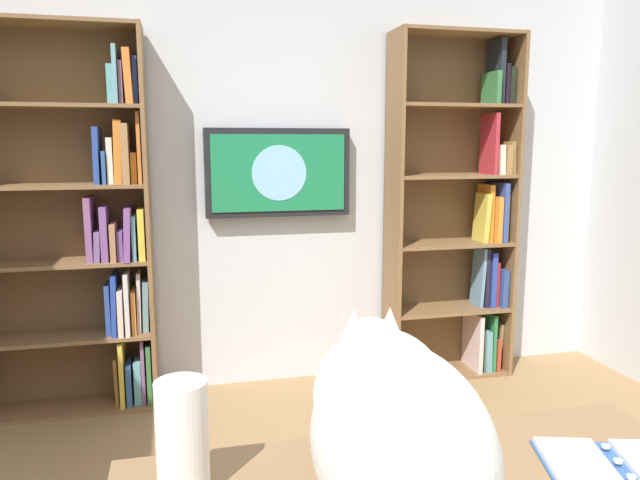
% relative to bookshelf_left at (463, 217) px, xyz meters
% --- Properties ---
extents(wall_back, '(4.52, 0.06, 2.70)m').
position_rel_bookshelf_left_xyz_m(wall_back, '(1.20, -0.17, 0.35)').
color(wall_back, silver).
rests_on(wall_back, ground).
extents(bookshelf_left, '(0.78, 0.28, 2.10)m').
position_rel_bookshelf_left_xyz_m(bookshelf_left, '(0.00, 0.00, 0.00)').
color(bookshelf_left, brown).
rests_on(bookshelf_left, ground).
extents(bookshelf_right, '(0.89, 0.28, 2.06)m').
position_rel_bookshelf_left_xyz_m(bookshelf_right, '(2.20, 0.00, -0.01)').
color(bookshelf_right, brown).
rests_on(bookshelf_right, ground).
extents(wall_mounted_tv, '(0.85, 0.07, 0.51)m').
position_rel_bookshelf_left_xyz_m(wall_mounted_tv, '(1.14, -0.08, 0.28)').
color(wall_mounted_tv, black).
extents(cat, '(0.32, 0.62, 0.40)m').
position_rel_bookshelf_left_xyz_m(cat, '(1.33, 2.35, -0.08)').
color(cat, white).
rests_on(cat, desk).
extents(open_binder, '(0.38, 0.31, 0.02)m').
position_rel_bookshelf_left_xyz_m(open_binder, '(0.76, 2.28, -0.27)').
color(open_binder, '#335999').
rests_on(open_binder, desk).
extents(paper_towel_roll, '(0.11, 0.11, 0.25)m').
position_rel_bookshelf_left_xyz_m(paper_towel_roll, '(1.72, 2.15, -0.16)').
color(paper_towel_roll, white).
rests_on(paper_towel_roll, desk).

